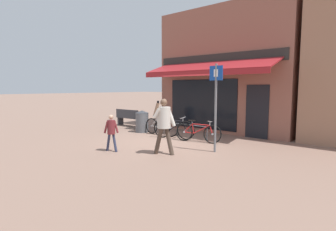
{
  "coord_description": "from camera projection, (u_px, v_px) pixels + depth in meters",
  "views": [
    {
      "loc": [
        6.21,
        -7.51,
        2.0
      ],
      "look_at": [
        0.59,
        -0.73,
        1.05
      ],
      "focal_mm": 28.0,
      "sensor_mm": 36.0,
      "label": 1
    }
  ],
  "objects": [
    {
      "name": "litter_bin",
      "position": [
        142.0,
        121.0,
        11.69
      ],
      "size": [
        0.58,
        0.58,
        0.98
      ],
      "color": "#515459",
      "rests_on": "ground_plane"
    },
    {
      "name": "parking_sign",
      "position": [
        216.0,
        99.0,
        7.96
      ],
      "size": [
        0.44,
        0.07,
        2.71
      ],
      "color": "slate",
      "rests_on": "ground_plane"
    },
    {
      "name": "pedestrian_adult",
      "position": [
        164.0,
        121.0,
        7.75
      ],
      "size": [
        0.6,
        0.66,
        1.68
      ],
      "rotation": [
        0.0,
        0.0,
        3.11
      ],
      "color": "#47382D",
      "rests_on": "ground_plane"
    },
    {
      "name": "bike_rack_rail",
      "position": [
        180.0,
        126.0,
        10.42
      ],
      "size": [
        2.64,
        0.04,
        0.57
      ],
      "color": "#47494F",
      "rests_on": "ground_plane"
    },
    {
      "name": "bicycle_red",
      "position": [
        198.0,
        132.0,
        9.59
      ],
      "size": [
        1.75,
        0.69,
        0.83
      ],
      "rotation": [
        -0.16,
        0.0,
        0.23
      ],
      "color": "black",
      "rests_on": "ground_plane"
    },
    {
      "name": "bicycle_black",
      "position": [
        173.0,
        129.0,
        10.21
      ],
      "size": [
        1.71,
        0.58,
        0.87
      ],
      "rotation": [
        0.02,
        0.0,
        0.24
      ],
      "color": "black",
      "rests_on": "ground_plane"
    },
    {
      "name": "pedestrian_child",
      "position": [
        111.0,
        129.0,
        8.14
      ],
      "size": [
        0.42,
        0.34,
        1.17
      ],
      "rotation": [
        0.0,
        0.0,
        2.99
      ],
      "color": "#282D47",
      "rests_on": "ground_plane"
    },
    {
      "name": "park_bench",
      "position": [
        129.0,
        117.0,
        13.47
      ],
      "size": [
        1.61,
        0.47,
        0.87
      ],
      "rotation": [
        0.0,
        0.0,
        0.02
      ],
      "color": "#38383D",
      "rests_on": "ground_plane"
    },
    {
      "name": "bicycle_silver",
      "position": [
        161.0,
        126.0,
        10.95
      ],
      "size": [
        1.77,
        0.52,
        0.82
      ],
      "rotation": [
        -0.02,
        0.0,
        0.0
      ],
      "color": "black",
      "rests_on": "ground_plane"
    },
    {
      "name": "shop_front",
      "position": [
        232.0,
        71.0,
        12.37
      ],
      "size": [
        6.19,
        4.46,
        5.5
      ],
      "color": "#8E5647",
      "rests_on": "ground_plane"
    },
    {
      "name": "ground_plane",
      "position": [
        168.0,
        140.0,
        9.9
      ],
      "size": [
        160.0,
        160.0,
        0.0
      ],
      "primitive_type": "plane",
      "color": "#846656"
    }
  ]
}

